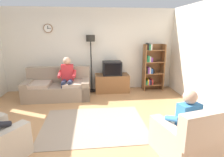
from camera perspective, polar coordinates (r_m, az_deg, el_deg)
ground_plane at (r=4.15m, az=-5.93°, el=-14.09°), size 12.00×12.00×0.00m
back_wall_assembly at (r=6.34m, az=-6.55°, el=8.72°), size 6.20×0.17×2.70m
couch at (r=5.81m, az=-16.29°, el=-2.78°), size 1.91×0.90×0.90m
tv_stand at (r=6.17m, az=-0.03°, el=-1.39°), size 1.10×0.56×0.58m
tv at (r=6.03m, az=-0.00°, el=3.21°), size 0.60×0.49×0.44m
bookshelf at (r=6.41m, az=12.14°, el=3.50°), size 0.68×0.36×1.59m
floor_lamp at (r=6.02m, az=-6.55°, el=9.37°), size 0.28×0.28×1.85m
armchair_near_bookshelf at (r=3.35m, az=21.72°, el=-16.92°), size 0.98×1.04×0.90m
area_rug at (r=4.17m, az=-5.54°, el=-13.88°), size 2.20×1.70×0.01m
person_on_couch at (r=5.55m, az=-13.62°, el=0.76°), size 0.51×0.54×1.24m
person_in_right_armchair at (r=3.26m, az=21.20°, el=-11.48°), size 0.57×0.59×1.12m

